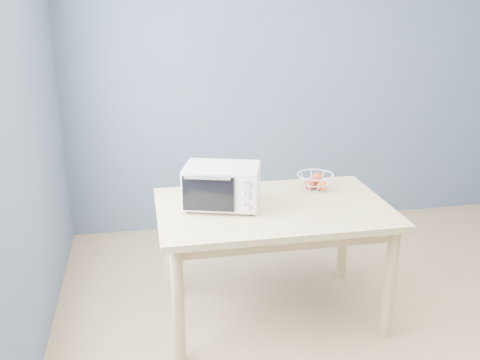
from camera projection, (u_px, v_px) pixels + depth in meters
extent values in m
cube|color=slate|center=(302.00, 77.00, 4.55)|extent=(4.00, 0.01, 2.60)
cube|color=#D5BD7F|center=(273.00, 209.00, 3.24)|extent=(1.40, 0.90, 0.04)
cylinder|color=#D5BD7F|center=(178.00, 305.00, 2.91)|extent=(0.07, 0.07, 0.71)
cylinder|color=#D5BD7F|center=(390.00, 284.00, 3.13)|extent=(0.07, 0.07, 0.71)
cylinder|color=#D5BD7F|center=(169.00, 247.00, 3.60)|extent=(0.07, 0.07, 0.71)
cylinder|color=#D5BD7F|center=(343.00, 232.00, 3.82)|extent=(0.07, 0.07, 0.71)
cube|color=silver|center=(222.00, 185.00, 3.18)|extent=(0.51, 0.41, 0.24)
cube|color=black|center=(212.00, 185.00, 3.19)|extent=(0.34, 0.33, 0.19)
cube|color=black|center=(208.00, 194.00, 3.04)|extent=(0.29, 0.10, 0.21)
cylinder|color=silver|center=(207.00, 178.00, 2.99)|extent=(0.26, 0.09, 0.01)
cube|color=silver|center=(246.00, 195.00, 3.03)|extent=(0.12, 0.04, 0.22)
cylinder|color=black|center=(188.00, 211.00, 3.13)|extent=(0.02, 0.02, 0.01)
cylinder|color=black|center=(251.00, 214.00, 3.10)|extent=(0.02, 0.02, 0.01)
cylinder|color=black|center=(195.00, 198.00, 3.35)|extent=(0.02, 0.02, 0.01)
cylinder|color=black|center=(254.00, 200.00, 3.31)|extent=(0.02, 0.02, 0.01)
cylinder|color=silver|center=(246.00, 184.00, 3.00)|extent=(0.05, 0.03, 0.04)
cylinder|color=silver|center=(246.00, 195.00, 3.02)|extent=(0.05, 0.03, 0.04)
cylinder|color=silver|center=(246.00, 207.00, 3.04)|extent=(0.05, 0.03, 0.04)
torus|color=white|center=(315.00, 175.00, 3.46)|extent=(0.25, 0.25, 0.01)
torus|color=white|center=(315.00, 182.00, 3.48)|extent=(0.20, 0.20, 0.01)
torus|color=white|center=(315.00, 190.00, 3.49)|extent=(0.12, 0.12, 0.01)
sphere|color=red|center=(310.00, 184.00, 3.48)|extent=(0.07, 0.07, 0.07)
sphere|color=#D24E18|center=(321.00, 185.00, 3.47)|extent=(0.07, 0.07, 0.07)
sphere|color=#F79760|center=(313.00, 182.00, 3.52)|extent=(0.07, 0.07, 0.07)
sphere|color=red|center=(317.00, 178.00, 3.46)|extent=(0.07, 0.07, 0.07)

